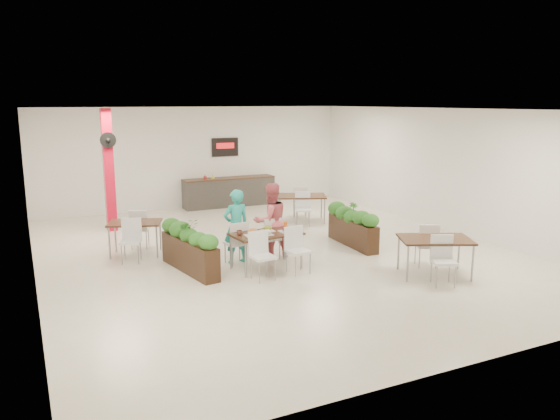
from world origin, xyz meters
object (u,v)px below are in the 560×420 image
(red_column, at_px, (109,169))
(planter_right, at_px, (353,225))
(diner_man, at_px, (236,226))
(planter_left, at_px, (189,246))
(side_table_b, at_px, (301,199))
(side_table_c, at_px, (435,244))
(service_counter, at_px, (229,191))
(diner_woman, at_px, (271,221))
(main_table, at_px, (266,238))
(side_table_a, at_px, (135,227))

(red_column, bearing_deg, planter_right, -39.52)
(diner_man, relative_size, planter_left, 0.77)
(diner_man, distance_m, side_table_b, 4.36)
(red_column, bearing_deg, side_table_c, -52.47)
(planter_right, bearing_deg, service_counter, 98.76)
(planter_left, bearing_deg, diner_woman, 4.60)
(service_counter, height_order, main_table, service_counter)
(main_table, xyz_separation_m, diner_woman, (0.41, 0.66, 0.19))
(service_counter, xyz_separation_m, side_table_c, (1.12, -8.52, 0.15))
(diner_woman, height_order, planter_left, diner_woman)
(side_table_a, height_order, side_table_b, same)
(service_counter, bearing_deg, planter_left, -116.97)
(red_column, relative_size, side_table_c, 1.94)
(red_column, height_order, planter_right, red_column)
(planter_right, distance_m, side_table_b, 2.89)
(main_table, height_order, side_table_a, same)
(service_counter, height_order, side_table_b, service_counter)
(main_table, relative_size, side_table_a, 1.03)
(service_counter, relative_size, side_table_c, 1.82)
(side_table_c, bearing_deg, service_counter, 122.41)
(main_table, xyz_separation_m, side_table_c, (2.81, -1.83, 0.00))
(diner_man, xyz_separation_m, planter_left, (-1.07, -0.15, -0.26))
(red_column, distance_m, main_table, 5.45)
(diner_man, height_order, diner_woman, diner_woman)
(planter_left, bearing_deg, main_table, -19.11)
(red_column, xyz_separation_m, side_table_b, (5.06, -1.17, -1.00))
(diner_woman, relative_size, planter_right, 0.84)
(side_table_b, bearing_deg, planter_right, -69.38)
(diner_woman, height_order, planter_right, diner_woman)
(diner_man, height_order, planter_left, diner_man)
(planter_left, bearing_deg, side_table_a, 113.39)
(red_column, bearing_deg, diner_man, -65.35)
(main_table, distance_m, planter_right, 2.72)
(diner_woman, relative_size, side_table_a, 1.00)
(diner_woman, height_order, side_table_b, diner_woman)
(diner_woman, xyz_separation_m, planter_left, (-1.87, -0.15, -0.30))
(side_table_b, bearing_deg, diner_woman, -104.32)
(planter_right, bearing_deg, main_table, -163.32)
(service_counter, xyz_separation_m, side_table_b, (1.06, -3.03, 0.15))
(service_counter, height_order, side_table_a, service_counter)
(planter_left, bearing_deg, planter_right, 3.87)
(planter_right, relative_size, side_table_b, 1.20)
(service_counter, relative_size, planter_right, 1.52)
(red_column, distance_m, side_table_c, 8.46)
(diner_man, height_order, side_table_b, diner_man)
(red_column, relative_size, side_table_a, 1.92)
(red_column, xyz_separation_m, diner_woman, (2.72, -4.17, -0.81))
(diner_man, distance_m, side_table_a, 2.39)
(diner_woman, distance_m, planter_left, 1.90)
(planter_left, bearing_deg, diner_man, 8.02)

